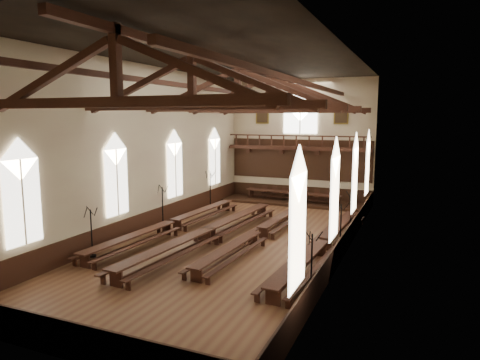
% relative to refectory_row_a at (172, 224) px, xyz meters
% --- Properties ---
extents(ground, '(26.00, 26.00, 0.00)m').
position_rel_refectory_row_a_xyz_m(ground, '(4.32, 0.01, -0.55)').
color(ground, brown).
rests_on(ground, ground).
extents(room_walls, '(26.00, 26.00, 26.00)m').
position_rel_refectory_row_a_xyz_m(room_walls, '(4.32, 0.01, 5.91)').
color(room_walls, beige).
rests_on(room_walls, ground).
extents(wainscot_band, '(12.00, 26.00, 1.20)m').
position_rel_refectory_row_a_xyz_m(wainscot_band, '(4.32, 0.01, 0.05)').
color(wainscot_band, black).
rests_on(wainscot_band, ground).
extents(side_windows, '(11.85, 19.80, 4.50)m').
position_rel_refectory_row_a_xyz_m(side_windows, '(4.32, 0.01, 3.19)').
color(side_windows, white).
rests_on(side_windows, room_walls).
extents(end_window, '(2.80, 0.12, 3.80)m').
position_rel_refectory_row_a_xyz_m(end_window, '(4.32, 12.91, 6.68)').
color(end_window, white).
rests_on(end_window, room_walls).
extents(minstrels_gallery, '(11.80, 1.24, 3.70)m').
position_rel_refectory_row_a_xyz_m(minstrels_gallery, '(4.32, 12.67, 3.36)').
color(minstrels_gallery, '#3D1E13').
rests_on(minstrels_gallery, room_walls).
extents(portraits, '(7.75, 0.09, 1.45)m').
position_rel_refectory_row_a_xyz_m(portraits, '(4.32, 12.91, 6.55)').
color(portraits, brown).
rests_on(portraits, room_walls).
extents(roof_trusses, '(11.70, 25.70, 2.80)m').
position_rel_refectory_row_a_xyz_m(roof_trusses, '(4.32, 0.01, 7.67)').
color(roof_trusses, '#3D1E13').
rests_on(roof_trusses, room_walls).
extents(refectory_row_a, '(1.94, 14.49, 0.75)m').
position_rel_refectory_row_a_xyz_m(refectory_row_a, '(0.00, 0.00, 0.00)').
color(refectory_row_a, '#3D1E13').
rests_on(refectory_row_a, ground).
extents(refectory_row_b, '(2.25, 15.16, 0.82)m').
position_rel_refectory_row_a_xyz_m(refectory_row_b, '(2.95, -0.97, 0.05)').
color(refectory_row_b, '#3D1E13').
rests_on(refectory_row_b, ground).
extents(refectory_row_c, '(1.71, 13.99, 0.70)m').
position_rel_refectory_row_a_xyz_m(refectory_row_c, '(5.47, 0.27, -0.04)').
color(refectory_row_c, '#3D1E13').
rests_on(refectory_row_c, ground).
extents(refectory_row_d, '(1.91, 14.49, 0.75)m').
position_rel_refectory_row_a_xyz_m(refectory_row_d, '(9.25, -0.35, 0.00)').
color(refectory_row_d, '#3D1E13').
rests_on(refectory_row_d, ground).
extents(dais, '(11.40, 2.77, 0.18)m').
position_rel_refectory_row_a_xyz_m(dais, '(4.18, 11.41, -0.46)').
color(dais, black).
rests_on(dais, ground).
extents(high_table, '(8.07, 1.66, 0.75)m').
position_rel_refectory_row_a_xyz_m(high_table, '(4.18, 11.41, 0.27)').
color(high_table, '#3D1E13').
rests_on(high_table, dais).
extents(high_chairs, '(5.83, 0.44, 0.97)m').
position_rel_refectory_row_a_xyz_m(high_chairs, '(4.18, 12.19, 0.17)').
color(high_chairs, '#3D1E13').
rests_on(high_chairs, dais).
extents(candelabrum_left_near, '(0.76, 0.75, 2.56)m').
position_rel_refectory_row_a_xyz_m(candelabrum_left_near, '(-1.23, -5.47, 0.23)').
color(candelabrum_left_near, black).
rests_on(candelabrum_left_near, ground).
extents(candelabrum_left_mid, '(0.78, 0.82, 2.73)m').
position_rel_refectory_row_a_xyz_m(candelabrum_left_mid, '(-1.23, 0.87, 0.28)').
color(candelabrum_left_mid, black).
rests_on(candelabrum_left_mid, ground).
extents(candelabrum_left_far, '(0.82, 0.86, 2.85)m').
position_rel_refectory_row_a_xyz_m(candelabrum_left_far, '(-1.23, 7.47, 0.32)').
color(candelabrum_left_far, black).
rests_on(candelabrum_left_far, ground).
extents(candelabrum_right_near, '(0.77, 0.73, 2.55)m').
position_rel_refectory_row_a_xyz_m(candelabrum_right_near, '(9.87, -5.53, 0.23)').
color(candelabrum_right_near, black).
rests_on(candelabrum_right_near, ground).
extents(candelabrum_right_mid, '(0.71, 0.76, 2.50)m').
position_rel_refectory_row_a_xyz_m(candelabrum_right_mid, '(9.87, 0.99, 0.21)').
color(candelabrum_right_mid, black).
rests_on(candelabrum_right_mid, ground).
extents(candelabrum_right_far, '(0.75, 0.72, 2.50)m').
position_rel_refectory_row_a_xyz_m(candelabrum_right_far, '(9.87, 4.46, 0.21)').
color(candelabrum_right_far, black).
rests_on(candelabrum_right_far, ground).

